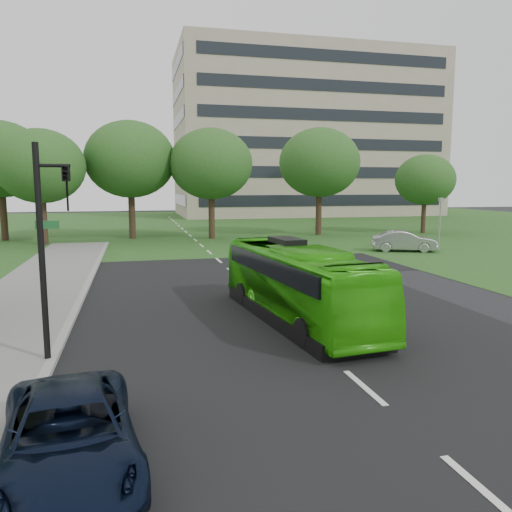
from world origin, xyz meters
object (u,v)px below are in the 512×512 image
(bus, at_px, (297,283))
(tree_park_d, at_px, (320,163))
(tree_park_b, at_px, (130,160))
(tree_park_a, at_px, (41,166))
(office_building, at_px, (304,136))
(sedan, at_px, (404,241))
(tree_park_f, at_px, (0,159))
(tree_park_e, at_px, (425,180))
(suv, at_px, (69,436))
(camera_pole, at_px, (440,217))
(traffic_light, at_px, (48,237))
(tree_park_c, at_px, (211,164))

(bus, bearing_deg, tree_park_d, 61.66)
(tree_park_d, bearing_deg, tree_park_b, 178.09)
(tree_park_a, height_order, tree_park_b, tree_park_b)
(tree_park_d, xyz_separation_m, bus, (-11.45, -28.17, -5.39))
(office_building, height_order, sedan, office_building)
(tree_park_a, bearing_deg, bus, -64.82)
(tree_park_d, height_order, tree_park_f, tree_park_f)
(tree_park_a, xyz_separation_m, bus, (12.14, -25.82, -4.76))
(tree_park_b, height_order, tree_park_e, tree_park_b)
(tree_park_a, height_order, suv, tree_park_a)
(tree_park_a, distance_m, tree_park_d, 23.71)
(sedan, distance_m, camera_pole, 3.19)
(tree_park_a, xyz_separation_m, suv, (5.76, -33.70, -5.40))
(office_building, height_order, traffic_light, office_building)
(tree_park_e, height_order, camera_pole, tree_park_e)
(tree_park_f, relative_size, bus, 1.08)
(tree_park_c, relative_size, sedan, 2.16)
(tree_park_c, bearing_deg, tree_park_b, 166.63)
(office_building, height_order, tree_park_f, office_building)
(tree_park_b, height_order, bus, tree_park_b)
(tree_park_b, xyz_separation_m, bus, (5.48, -28.74, -5.50))
(bus, distance_m, sedan, 20.12)
(tree_park_d, distance_m, bus, 30.88)
(tree_park_e, height_order, suv, tree_park_e)
(office_building, bearing_deg, traffic_light, -114.16)
(tree_park_b, distance_m, tree_park_f, 10.46)
(tree_park_b, bearing_deg, traffic_light, -93.46)
(tree_park_c, height_order, tree_park_d, tree_park_d)
(tree_park_a, height_order, tree_park_f, tree_park_f)
(tree_park_a, relative_size, tree_park_f, 0.90)
(tree_park_f, relative_size, suv, 2.19)
(tree_park_c, distance_m, sedan, 17.54)
(tree_park_b, height_order, traffic_light, tree_park_b)
(tree_park_d, height_order, bus, tree_park_d)
(office_building, height_order, tree_park_c, office_building)
(tree_park_c, height_order, suv, tree_park_c)
(tree_park_a, bearing_deg, tree_park_d, 5.69)
(tree_park_c, relative_size, tree_park_e, 1.25)
(tree_park_f, height_order, suv, tree_park_f)
(tree_park_f, bearing_deg, camera_pole, -24.52)
(tree_park_d, bearing_deg, tree_park_e, -4.17)
(tree_park_d, relative_size, tree_park_f, 1.00)
(tree_park_b, relative_size, camera_pole, 2.70)
(office_building, relative_size, tree_park_b, 3.99)
(office_building, xyz_separation_m, camera_pole, (-5.96, -46.75, -10.10))
(tree_park_c, xyz_separation_m, bus, (-1.22, -27.14, -5.12))
(tree_park_f, bearing_deg, sedan, -26.41)
(tree_park_e, bearing_deg, bus, -128.70)
(tree_park_e, height_order, tree_park_f, tree_park_f)
(camera_pole, bearing_deg, sedan, 156.59)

